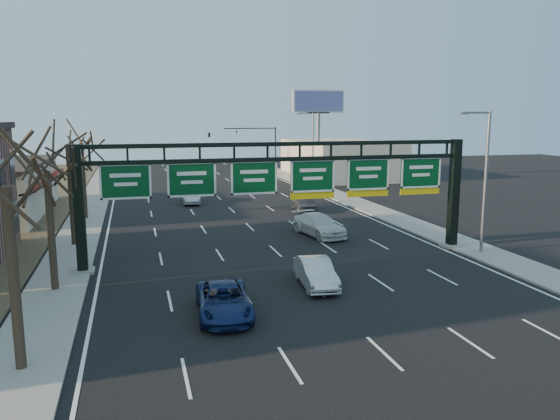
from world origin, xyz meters
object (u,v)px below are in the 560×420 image
object	(u,v)px
car_silver_sedan	(316,273)
car_white_wagon	(319,225)
car_blue_suv	(224,300)
sign_gantry	(286,184)

from	to	relation	value
car_silver_sedan	car_white_wagon	distance (m)	12.10
car_silver_sedan	car_blue_suv	bearing A→B (deg)	-146.40
car_silver_sedan	sign_gantry	bearing A→B (deg)	94.48
car_blue_suv	car_silver_sedan	bearing A→B (deg)	33.01
car_blue_suv	sign_gantry	bearing A→B (deg)	62.47
car_blue_suv	car_white_wagon	bearing A→B (deg)	60.69
sign_gantry	car_white_wagon	world-z (taller)	sign_gantry
car_blue_suv	car_silver_sedan	world-z (taller)	car_silver_sedan
car_white_wagon	car_silver_sedan	bearing A→B (deg)	-120.89
sign_gantry	car_white_wagon	distance (m)	8.01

